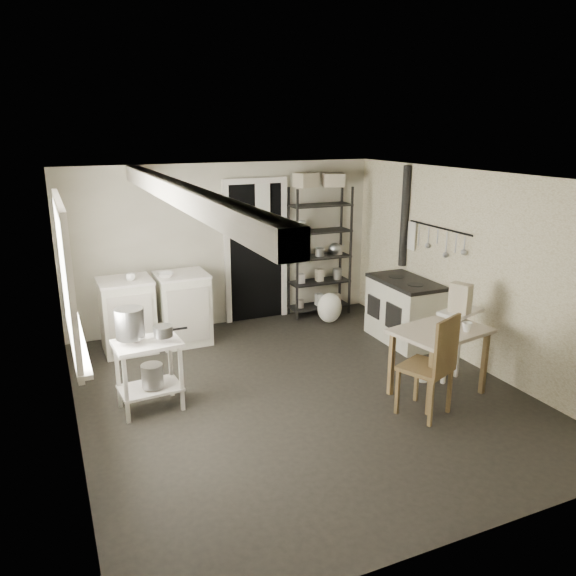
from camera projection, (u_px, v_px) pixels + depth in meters
name	position (u px, v px, depth m)	size (l,w,h in m)	color
floor	(299.00, 392.00, 6.08)	(5.00, 5.00, 0.00)	black
ceiling	(300.00, 177.00, 5.44)	(5.00, 5.00, 0.00)	beige
wall_back	(226.00, 245.00, 7.96)	(4.50, 0.02, 2.30)	#BBB6A0
wall_front	(466.00, 392.00, 3.56)	(4.50, 0.02, 2.30)	#BBB6A0
wall_left	(66.00, 320.00, 4.89)	(0.02, 5.00, 2.30)	#BBB6A0
wall_right	(472.00, 269.00, 6.63)	(0.02, 5.00, 2.30)	#BBB6A0
window	(64.00, 276.00, 4.98)	(0.12, 1.76, 1.28)	white
doorway	(256.00, 253.00, 8.15)	(0.96, 0.10, 2.08)	white
ceiling_beam	(179.00, 193.00, 5.00)	(0.18, 5.00, 0.18)	white
wallpaper_panel	(471.00, 269.00, 6.63)	(0.01, 5.00, 2.30)	beige
utensil_rail	(438.00, 228.00, 7.02)	(0.06, 1.20, 0.44)	#A5A5A7
prep_table	(149.00, 372.00, 5.62)	(0.64, 0.46, 0.73)	white
stockpot	(130.00, 323.00, 5.43)	(0.28, 0.28, 0.30)	#A5A5A7
saucepan	(163.00, 331.00, 5.48)	(0.19, 0.19, 0.11)	#A5A5A7
bucket	(152.00, 376.00, 5.59)	(0.22, 0.22, 0.23)	#A5A5A7
base_cabinets	(156.00, 312.00, 7.25)	(1.43, 0.61, 0.94)	beige
mixing_bowl	(165.00, 276.00, 7.09)	(0.27, 0.27, 0.07)	white
counter_cup	(131.00, 279.00, 6.92)	(0.12, 0.12, 0.09)	white
shelf_rack	(320.00, 253.00, 8.38)	(0.92, 0.36, 1.93)	black
shelf_jar	(298.00, 226.00, 8.19)	(0.09, 0.09, 0.20)	white
storage_box_a	(306.00, 182.00, 8.05)	(0.29, 0.26, 0.20)	beige
storage_box_b	(334.00, 182.00, 8.15)	(0.30, 0.28, 0.19)	beige
stove	(404.00, 309.00, 7.43)	(0.59, 1.07, 0.84)	beige
stovepipe	(405.00, 217.00, 7.65)	(0.10, 0.10, 1.34)	black
side_ledge	(458.00, 342.00, 6.34)	(0.53, 0.28, 0.81)	white
oats_box	(461.00, 295.00, 6.10)	(0.13, 0.22, 0.33)	beige
work_table	(438.00, 361.00, 5.95)	(0.97, 0.68, 0.74)	#BDB3A1
table_cup	(467.00, 325.00, 5.77)	(0.11, 0.11, 0.10)	white
chair	(425.00, 368.00, 5.51)	(0.44, 0.46, 1.06)	brown
flour_sack	(330.00, 307.00, 8.20)	(0.37, 0.31, 0.44)	white
floor_crock	(423.00, 375.00, 6.34)	(0.12, 0.12, 0.15)	white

